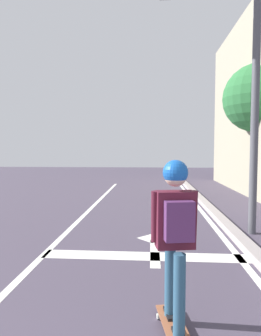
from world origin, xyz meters
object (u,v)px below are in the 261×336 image
skater (175,223)px  roadside_tree (258,99)px  traffic_signal_mast (221,45)px  skateboard (174,327)px

skater → roadside_tree: 9.31m
traffic_signal_mast → skateboard: bearing=-108.4°
roadside_tree → skater: bearing=-113.4°
skater → roadside_tree: size_ratio=0.33×
skateboard → traffic_signal_mast: traffic_signal_mast is taller
skateboard → roadside_tree: roadside_tree is taller
skater → roadside_tree: bearing=66.6°
roadside_tree → traffic_signal_mast: bearing=-117.1°
skateboard → traffic_signal_mast: (1.19, 3.56, 3.86)m
skateboard → skater: skater is taller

